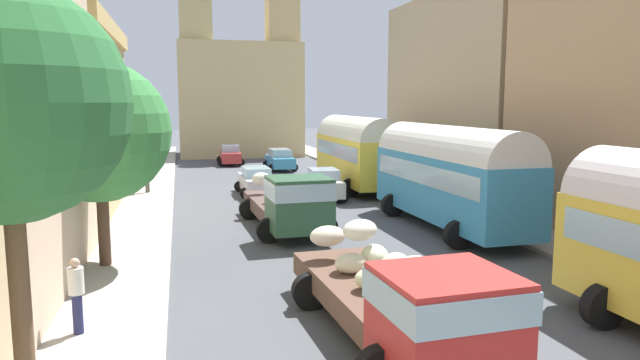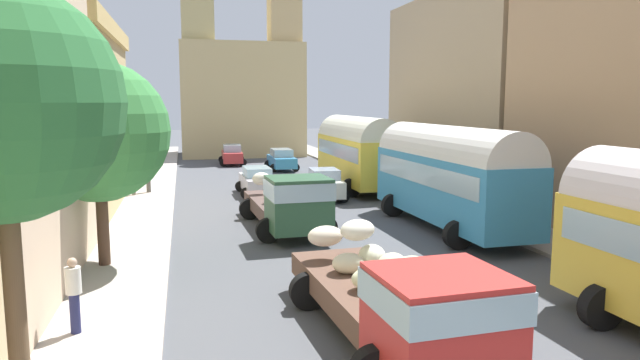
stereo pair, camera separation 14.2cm
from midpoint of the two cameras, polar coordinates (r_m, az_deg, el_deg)
ground_plane at (r=30.69m, az=-2.93°, el=-1.66°), size 154.00×154.00×0.00m
sidewalk_left at (r=30.23m, az=-16.57°, el=-1.99°), size 2.50×70.00×0.14m
sidewalk_right at (r=32.78m, az=9.63°, el=-1.03°), size 2.50×70.00×0.14m
building_left_2 at (r=28.91m, az=-23.77°, el=5.79°), size 4.68×12.70×8.65m
building_right_2 at (r=34.53m, az=14.44°, el=8.46°), size 4.12×14.32×11.17m
distant_church at (r=54.76m, az=-7.80°, el=9.26°), size 11.14×7.87×19.60m
parked_bus_1 at (r=23.10m, az=12.91°, el=0.75°), size 3.40×9.58×4.13m
parked_bus_2 at (r=33.30m, az=3.82°, el=3.11°), size 3.37×9.23×4.21m
cargo_truck_0 at (r=11.73m, az=8.29°, el=-11.53°), size 3.31×7.46×2.21m
cargo_truck_1 at (r=21.97m, az=-2.89°, el=-2.18°), size 3.20×7.36×2.38m
car_0 at (r=31.36m, az=-6.17°, el=-0.08°), size 2.18×4.15×1.52m
car_1 at (r=46.66m, az=-8.68°, el=2.51°), size 2.20×4.09×1.63m
car_2 at (r=29.67m, az=0.57°, el=-0.42°), size 2.29×3.70×1.60m
car_3 at (r=42.75m, az=-3.77°, el=2.07°), size 2.20×4.37×1.56m
pedestrian_1 at (r=13.38m, az=-23.06°, el=-10.30°), size 0.42×0.42×1.79m
pedestrian_2 at (r=32.49m, az=-16.64°, el=0.30°), size 0.48×0.48×1.74m
pedestrian_4 at (r=31.72m, az=-18.02°, el=0.22°), size 0.37×0.37×1.85m
roadside_tree_0 at (r=9.03m, az=-28.89°, el=6.62°), size 3.36×3.36×6.72m
roadside_tree_1 at (r=18.09m, az=-21.06°, el=4.50°), size 4.18×4.18×6.27m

